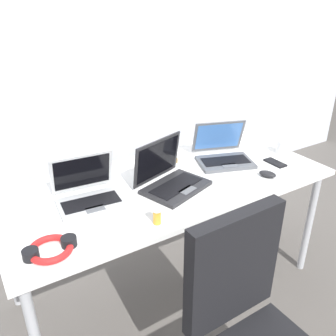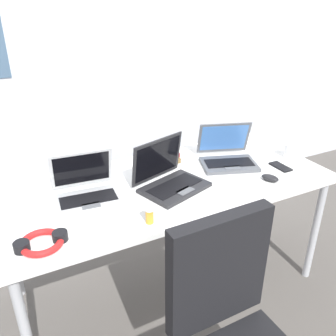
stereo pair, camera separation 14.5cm
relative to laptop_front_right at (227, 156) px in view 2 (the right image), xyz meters
The scene contains 12 objects.
ground_plane 0.90m from the laptop_front_right, behind, with size 12.00×12.00×0.00m, color #56514C.
wall_back 1.25m from the laptop_front_right, 112.10° to the left, with size 6.00×0.13×2.60m.
desk 0.44m from the laptop_front_right, behind, with size 1.80×0.80×0.74m.
laptop_front_right is the anchor object (origin of this frame).
laptop_center 0.46m from the laptop_front_right, 166.48° to the right, with size 0.40×0.36×0.25m.
laptop_near_mouse 0.87m from the laptop_front_right, behind, with size 0.33×0.30×0.23m.
computer_mouse 0.31m from the laptop_front_right, 76.00° to the right, with size 0.06×0.10×0.03m, color black.
cell_phone 0.32m from the laptop_front_right, 38.98° to the right, with size 0.06×0.14×0.01m, color black.
headphones 1.18m from the laptop_front_right, 164.76° to the right, with size 0.21×0.18×0.04m.
pill_bottle 0.77m from the laptop_front_right, 151.88° to the right, with size 0.04×0.04×0.08m.
book_stack 0.40m from the laptop_front_right, 147.58° to the left, with size 0.22×0.18×0.06m.
coffee_mug 0.41m from the laptop_front_right, 16.37° to the right, with size 0.11×0.08×0.09m.
Camera 2 is at (-0.78, -1.53, 1.66)m, focal length 38.21 mm.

